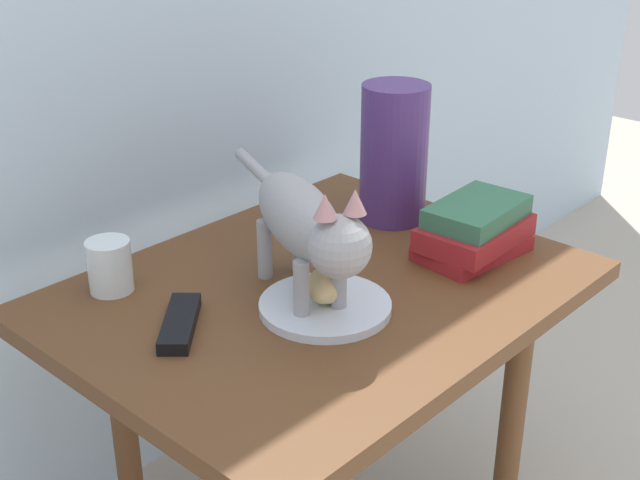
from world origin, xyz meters
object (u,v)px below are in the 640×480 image
(cat, at_px, (306,224))
(candle_jar, at_px, (110,269))
(book_stack, at_px, (475,230))
(green_vase, at_px, (394,154))
(bread_roll, at_px, (326,285))
(tv_remote, at_px, (180,323))
(side_table, at_px, (320,323))
(plate, at_px, (325,306))

(cat, bearing_deg, candle_jar, 125.59)
(book_stack, xyz_separation_m, green_vase, (0.03, 0.20, 0.08))
(book_stack, distance_m, candle_jar, 0.61)
(bread_roll, bearing_deg, cat, 100.26)
(tv_remote, bearing_deg, book_stack, -62.01)
(side_table, height_order, cat, cat)
(green_vase, bearing_deg, candle_jar, 164.54)
(cat, height_order, tv_remote, cat)
(green_vase, bearing_deg, cat, -162.81)
(book_stack, bearing_deg, side_table, 155.86)
(green_vase, xyz_separation_m, candle_jar, (-0.53, 0.15, -0.09))
(side_table, bearing_deg, plate, -131.84)
(side_table, distance_m, bread_roll, 0.13)
(candle_jar, bearing_deg, tv_remote, -91.17)
(plate, relative_size, green_vase, 0.79)
(plate, bearing_deg, candle_jar, 121.69)
(green_vase, height_order, tv_remote, green_vase)
(candle_jar, bearing_deg, plate, -58.31)
(side_table, height_order, green_vase, green_vase)
(bread_roll, xyz_separation_m, green_vase, (0.34, 0.14, 0.09))
(bread_roll, relative_size, green_vase, 0.31)
(plate, height_order, cat, cat)
(bread_roll, xyz_separation_m, tv_remote, (-0.19, 0.11, -0.03))
(bread_roll, height_order, tv_remote, bread_roll)
(side_table, xyz_separation_m, cat, (-0.05, -0.02, 0.20))
(bread_roll, height_order, book_stack, book_stack)
(side_table, bearing_deg, tv_remote, 166.66)
(plate, relative_size, candle_jar, 2.38)
(bread_roll, height_order, cat, cat)
(bread_roll, height_order, green_vase, green_vase)
(side_table, height_order, book_stack, book_stack)
(candle_jar, bearing_deg, side_table, -44.46)
(plate, relative_size, tv_remote, 1.35)
(plate, bearing_deg, cat, 89.35)
(green_vase, height_order, candle_jar, green_vase)
(book_stack, height_order, green_vase, green_vase)
(book_stack, xyz_separation_m, candle_jar, (-0.50, 0.35, -0.01))
(green_vase, distance_m, candle_jar, 0.56)
(cat, bearing_deg, tv_remote, 156.95)
(green_vase, bearing_deg, bread_roll, -157.35)
(plate, height_order, bread_roll, bread_roll)
(bread_roll, distance_m, tv_remote, 0.22)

